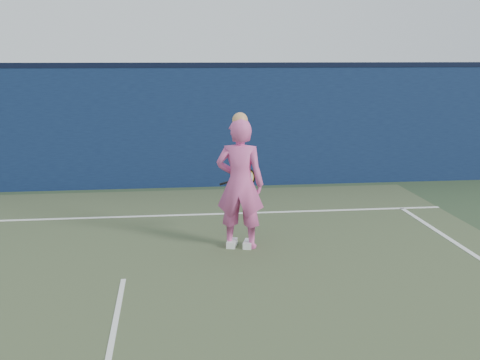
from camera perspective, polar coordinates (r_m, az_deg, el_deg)
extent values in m
plane|color=#31462B|center=(6.79, -11.57, -12.31)|extent=(80.00, 80.00, 0.00)
cube|color=#0D1A3A|center=(12.79, -9.54, 4.86)|extent=(24.00, 0.40, 2.50)
cube|color=black|center=(12.71, -9.74, 10.69)|extent=(24.00, 0.42, 0.10)
imported|color=#DD569E|center=(8.58, 0.00, -0.38)|extent=(0.78, 0.62, 1.88)
sphere|color=tan|center=(8.43, 0.00, 5.69)|extent=(0.22, 0.22, 0.22)
cube|color=white|center=(8.79, 0.78, -6.10)|extent=(0.19, 0.30, 0.10)
cube|color=white|center=(8.83, -0.77, -6.03)|extent=(0.19, 0.30, 0.10)
torus|color=black|center=(9.03, 0.60, 0.25)|extent=(0.30, 0.10, 0.30)
torus|color=gold|center=(9.03, 0.60, 0.25)|extent=(0.24, 0.08, 0.24)
cylinder|color=beige|center=(9.03, 0.60, 0.25)|extent=(0.24, 0.07, 0.24)
cylinder|color=black|center=(9.05, -0.80, -0.10)|extent=(0.27, 0.03, 0.10)
cylinder|color=black|center=(9.07, -1.59, -0.33)|extent=(0.12, 0.04, 0.06)
cube|color=white|center=(10.57, -9.90, -3.43)|extent=(11.00, 0.08, 0.01)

